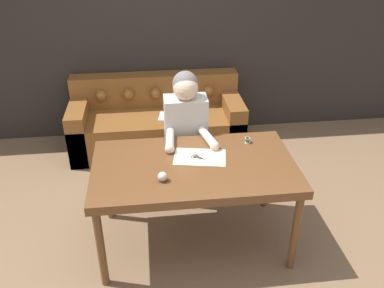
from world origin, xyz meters
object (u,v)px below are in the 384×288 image
Objects in this scene: dining_table at (194,172)px; thread_spool at (247,140)px; pin_cushion at (163,177)px; scissors at (200,158)px; couch at (157,122)px; person at (186,139)px.

dining_table is 0.56m from thread_spool.
thread_spool is 0.87m from pin_cushion.
scissors is 4.70× the size of thread_spool.
couch is 1.94m from pin_cushion.
scissors is at bearing -83.91° from person.
person reaches higher than pin_cushion.
dining_table is at bearing -82.15° from couch.
thread_spool is 0.63× the size of pin_cushion.
dining_table is 0.80× the size of couch.
couch is 1.16m from person.
scissors is (0.05, 0.08, 0.07)m from dining_table.
person is at bearing 72.33° from pin_cushion.
thread_spool is at bearing 25.08° from scissors.
thread_spool is (0.48, -0.32, 0.13)m from person.
dining_table is 34.76× the size of thread_spool.
scissors is 0.47m from thread_spool.
thread_spool is at bearing -62.97° from couch.
pin_cushion is at bearing -107.67° from person.
scissors is (0.29, -1.60, 0.47)m from couch.
scissors is at bearing 53.87° from dining_table.
scissors is at bearing 41.37° from pin_cushion.
thread_spool reaches higher than scissors.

